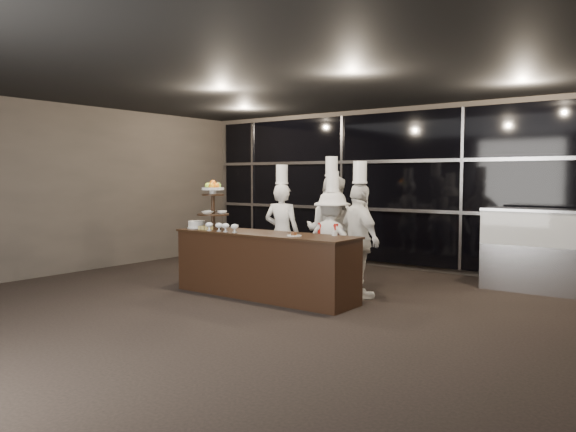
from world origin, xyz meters
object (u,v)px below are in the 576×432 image
Objects in this scene: buffet_counter at (264,264)px; chef_b at (331,230)px; chef_c at (332,240)px; chef_a at (282,232)px; layer_cake at (197,225)px; display_stand at (213,201)px; chef_d at (359,240)px; display_case at (531,245)px.

buffet_counter is 1.40× the size of chef_b.
chef_a is at bearing 177.91° from chef_c.
chef_a is 0.98m from chef_c.
layer_cake is 2.11m from chef_c.
layer_cake is at bearing -140.81° from chef_b.
display_stand is (-1.00, -0.00, 0.87)m from buffet_counter.
chef_b is at bearing 75.92° from buffet_counter.
chef_a is 1.59m from chef_d.
chef_d reaches higher than display_case.
layer_cake is 0.17× the size of chef_c.
chef_b is (0.32, 1.28, 0.41)m from buffet_counter.
display_stand is at bearing 9.25° from layer_cake.
chef_b reaches higher than chef_c.
buffet_counter is 4.03m from display_case.
chef_a is 0.81m from chef_b.
chef_d is (2.13, 0.73, -0.51)m from display_stand.
display_stand is 0.48m from layer_cake.
display_stand is 1.89m from chef_b.
display_stand is 4.84m from display_case.
chef_c is 0.64m from chef_d.
layer_cake is 0.15× the size of chef_b.
chef_c reaches higher than display_stand.
chef_d is (0.60, -0.23, 0.07)m from chef_c.
chef_b is (1.63, 1.33, -0.10)m from layer_cake.
buffet_counter is 1.47× the size of chef_d.
chef_a reaches higher than display_case.
chef_a reaches higher than buffet_counter.
layer_cake is 1.36m from chef_a.
buffet_counter is at bearing -119.20° from chef_c.
display_case is 0.71× the size of chef_d.
display_stand is 1.90m from chef_c.
buffet_counter is 1.38m from chef_b.
layer_cake is (-0.31, -0.05, -0.37)m from display_stand.
buffet_counter is 1.15m from chef_a.
chef_a is at bearing -159.72° from chef_b.
chef_c is (1.54, 0.96, -0.58)m from display_stand.
buffet_counter is at bearing 2.19° from layer_cake.
chef_a is (-0.44, 1.00, 0.37)m from buffet_counter.
layer_cake is at bearing -170.75° from display_stand.
chef_c is at bearing 31.99° from display_stand.
chef_a reaches higher than display_stand.
display_stand is 1.25m from chef_a.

